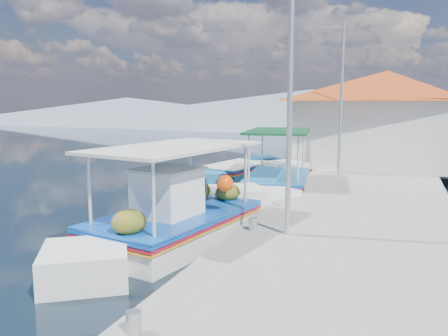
% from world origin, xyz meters
% --- Properties ---
extents(ground, '(160.00, 160.00, 0.00)m').
position_xyz_m(ground, '(0.00, 0.00, 0.00)').
color(ground, black).
rests_on(ground, ground).
extents(quay, '(5.00, 44.00, 0.50)m').
position_xyz_m(quay, '(5.90, 6.00, 0.25)').
color(quay, '#9A9890').
rests_on(quay, ground).
extents(bollards, '(0.20, 17.20, 0.30)m').
position_xyz_m(bollards, '(3.80, 5.25, 0.65)').
color(bollards, '#A5A8AD').
rests_on(bollards, quay).
extents(main_caique, '(3.26, 7.95, 2.66)m').
position_xyz_m(main_caique, '(1.83, 2.02, 0.51)').
color(main_caique, silver).
rests_on(main_caique, ground).
extents(caique_green_canopy, '(2.80, 7.10, 2.68)m').
position_xyz_m(caique_green_canopy, '(2.71, 8.59, 0.40)').
color(caique_green_canopy, silver).
rests_on(caique_green_canopy, ground).
extents(caique_blue_hull, '(2.58, 6.07, 1.10)m').
position_xyz_m(caique_blue_hull, '(0.20, 10.97, 0.30)').
color(caique_blue_hull, '#1C6DAC').
rests_on(caique_blue_hull, ground).
extents(harbor_building, '(10.49, 10.49, 4.40)m').
position_xyz_m(harbor_building, '(6.20, 15.00, 2.78)').
color(harbor_building, white).
rests_on(harbor_building, quay).
extents(lamp_post_near, '(1.21, 0.14, 6.00)m').
position_xyz_m(lamp_post_near, '(4.51, 2.00, 3.85)').
color(lamp_post_near, '#A5A8AD').
rests_on(lamp_post_near, quay).
extents(lamp_post_far, '(1.21, 0.14, 6.00)m').
position_xyz_m(lamp_post_far, '(4.51, 11.00, 3.85)').
color(lamp_post_far, '#A5A8AD').
rests_on(lamp_post_far, quay).
extents(mountain_ridge, '(171.40, 96.00, 5.50)m').
position_xyz_m(mountain_ridge, '(6.54, 56.00, 2.04)').
color(mountain_ridge, gray).
rests_on(mountain_ridge, ground).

